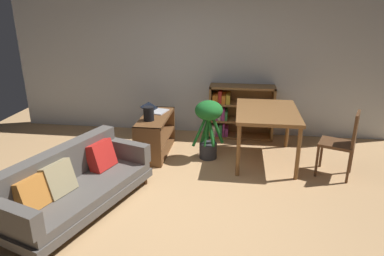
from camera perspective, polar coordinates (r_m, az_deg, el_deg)
The scene contains 10 objects.
ground_plane at distance 4.20m, azimuth -2.82°, elevation -12.99°, with size 8.16×8.16×0.00m, color tan.
back_wall_panel at distance 6.28m, azimuth 1.50°, elevation 11.29°, with size 6.80×0.10×2.70m, color silver.
fabric_couch at distance 4.25m, azimuth -18.69°, elevation -8.48°, with size 1.30×2.00×0.71m.
media_console at distance 5.57m, azimuth -5.92°, elevation -1.16°, with size 0.41×1.11×0.60m.
open_laptop at distance 5.70m, azimuth -5.89°, elevation 2.92°, with size 0.44×0.39×0.10m.
desk_speaker at distance 5.26m, azimuth -7.05°, elevation 2.33°, with size 0.16×0.16×0.21m.
potted_floor_plant at distance 5.25m, azimuth 2.72°, elevation 1.05°, with size 0.47×0.41×0.91m.
dining_table at distance 5.25m, azimuth 12.08°, elevation 1.99°, with size 0.89×1.25×0.79m.
dining_chair_near at distance 5.13m, azimuth 23.39°, elevation -1.94°, with size 0.55×0.51×0.93m.
bookshelf at distance 6.24m, azimuth 7.18°, elevation 2.65°, with size 1.11×0.36×0.93m.
Camera 1 is at (0.67, -3.47, 2.27)m, focal length 32.82 mm.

